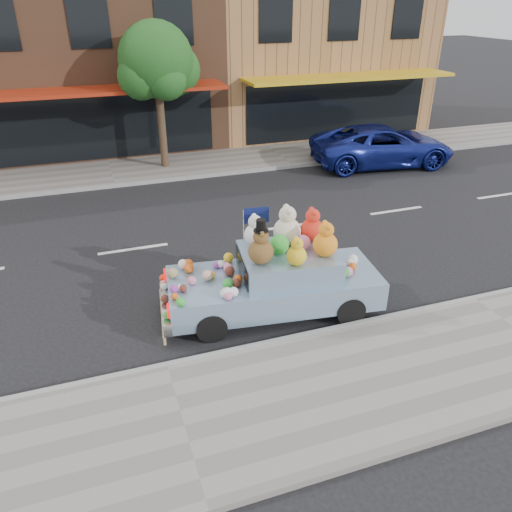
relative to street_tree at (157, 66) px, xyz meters
name	(u,v)px	position (x,y,z in m)	size (l,w,h in m)	color
ground	(133,249)	(-2.03, -6.55, -3.69)	(120.00, 120.00, 0.00)	black
near_sidewalk	(185,428)	(-2.03, -13.05, -3.63)	(60.00, 3.00, 0.12)	gray
far_sidewalk	(112,173)	(-2.03, -0.05, -3.63)	(60.00, 3.00, 0.12)	gray
near_kerb	(167,366)	(-2.03, -11.55, -3.63)	(60.00, 0.12, 0.13)	gray
far_kerb	(115,186)	(-2.03, -1.55, -3.63)	(60.00, 0.12, 0.13)	gray
storefront_mid	(89,54)	(-2.03, 5.42, -0.05)	(10.00, 9.80, 7.30)	brown
storefront_right	(303,47)	(7.97, 5.42, -0.05)	(10.00, 9.80, 7.30)	#9B6B41
street_tree	(157,66)	(0.00, 0.00, 0.00)	(3.00, 2.70, 5.22)	#38281C
car_blue	(382,146)	(8.02, -2.30, -2.94)	(2.51, 5.45, 1.51)	navy
art_car	(276,276)	(0.48, -10.39, -2.89)	(4.67, 2.30, 2.26)	black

